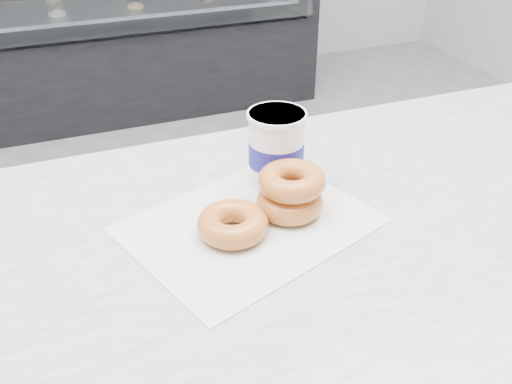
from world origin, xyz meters
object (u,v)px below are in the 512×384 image
display_case (96,23)px  donut_single (233,224)px  donut_stack (290,192)px  coffee_cup (276,148)px

display_case → donut_single: bearing=-92.3°
donut_stack → coffee_cup: (0.01, 0.09, 0.03)m
donut_single → coffee_cup: coffee_cup is taller
donut_single → coffee_cup: bearing=44.4°
donut_single → coffee_cup: size_ratio=0.82×
display_case → donut_stack: display_case is taller
display_case → donut_stack: size_ratio=16.95×
display_case → donut_stack: 2.68m
donut_single → display_case: bearing=87.7°
display_case → coffee_cup: bearing=-89.9°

